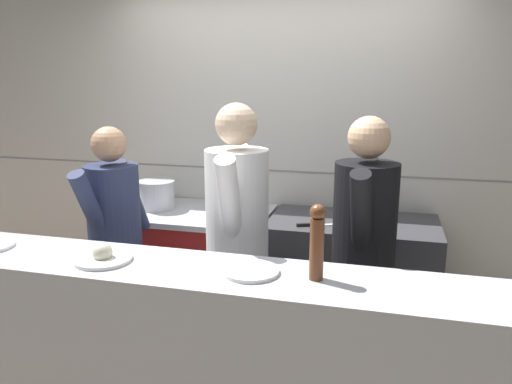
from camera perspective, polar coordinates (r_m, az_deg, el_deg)
wall_back_tiled at (r=3.83m, az=2.90°, el=4.74°), size 8.00×0.06×2.60m
oven_range at (r=3.85m, az=-7.16°, el=-8.54°), size 1.15×0.71×0.89m
prep_counter at (r=3.60m, az=10.76°, el=-10.20°), size 1.14×0.65×0.90m
pass_counter at (r=2.51m, az=-5.96°, el=-19.68°), size 3.08×0.45×1.02m
stock_pot at (r=3.79m, az=-11.29°, el=-0.23°), size 0.27×0.27×0.21m
sauce_pot at (r=3.54m, az=-3.53°, el=-1.24°), size 0.28×0.28×0.18m
chefs_knife at (r=3.31m, az=7.16°, el=-3.73°), size 0.35×0.17×0.02m
plated_dish_appetiser at (r=2.45m, az=-17.10°, el=-7.07°), size 0.27×0.27×0.09m
plated_dish_dessert at (r=2.21m, az=-0.60°, el=-9.03°), size 0.25×0.25×0.02m
pepper_mill at (r=2.11m, az=6.98°, el=-5.55°), size 0.07×0.07×0.33m
chef_head_cook at (r=3.19m, az=-15.76°, el=-5.35°), size 0.36×0.69×1.57m
chef_sous at (r=2.82m, az=-2.15°, el=-5.51°), size 0.39×0.76×1.72m
chef_line at (r=2.78m, az=12.14°, el=-6.85°), size 0.36×0.73×1.66m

